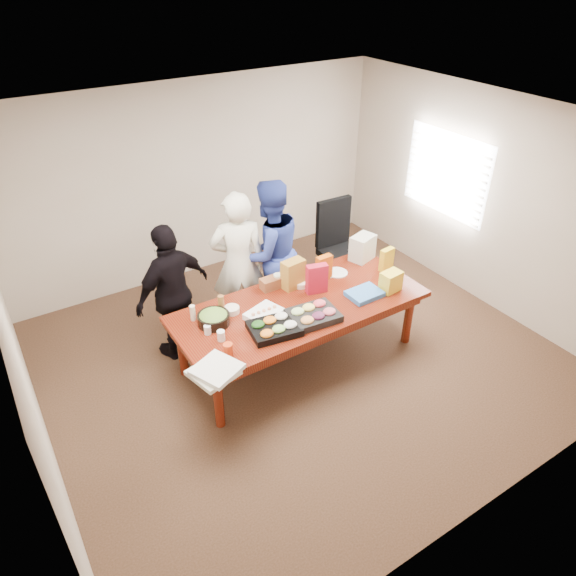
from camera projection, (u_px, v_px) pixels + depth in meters
floor at (299, 357)px, 6.17m from camera, size 5.50×5.00×0.02m
ceiling at (303, 124)px, 4.69m from camera, size 5.50×5.00×0.02m
wall_back at (200, 181)px, 7.20m from camera, size 5.50×0.04×2.70m
wall_front at (499, 405)px, 3.66m from camera, size 5.50×0.04×2.70m
wall_left at (15, 347)px, 4.20m from camera, size 0.04×5.00×2.70m
wall_right at (481, 199)px, 6.67m from camera, size 0.04×5.00×2.70m
window_panel at (446, 174)px, 7.00m from camera, size 0.03×1.40×1.10m
window_blinds at (444, 175)px, 6.98m from camera, size 0.04×1.36×1.00m
conference_table at (300, 331)px, 5.96m from camera, size 2.80×1.20×0.75m
office_chair at (343, 251)px, 7.05m from camera, size 0.65×0.65×1.22m
person_center at (239, 264)px, 6.17m from camera, size 0.78×0.65×1.82m
person_right at (269, 253)px, 6.37m from camera, size 0.92×0.73×1.85m
person_left at (173, 292)px, 5.81m from camera, size 1.04×0.67×1.65m
veggie_tray at (274, 328)px, 5.32m from camera, size 0.56×0.47×0.08m
fruit_tray at (313, 315)px, 5.51m from camera, size 0.55×0.45×0.08m
sheet_cake at (264, 314)px, 5.54m from camera, size 0.44×0.38×0.07m
salad_bowl at (214, 319)px, 5.43m from camera, size 0.41×0.41×0.11m
chip_bag_blue at (364, 294)px, 5.87m from camera, size 0.38×0.29×0.06m
chip_bag_red at (317, 279)px, 5.87m from camera, size 0.25×0.15×0.35m
chip_bag_yellow at (387, 259)px, 6.30m from camera, size 0.19×0.10×0.28m
chip_bag_orange at (324, 267)px, 6.12m from camera, size 0.20×0.09×0.30m
mayo_jar at (278, 280)px, 6.03m from camera, size 0.11×0.11×0.15m
mustard_bottle at (303, 273)px, 6.15m from camera, size 0.06×0.06×0.17m
dressing_bottle at (221, 304)px, 5.57m from camera, size 0.08×0.08×0.21m
ranch_bottle at (193, 313)px, 5.47m from camera, size 0.07×0.07×0.18m
banana_bunch at (306, 272)px, 6.25m from camera, size 0.29×0.27×0.08m
bread_loaf at (274, 282)px, 6.01m from camera, size 0.33×0.14×0.13m
kraft_bag at (293, 274)px, 5.96m from camera, size 0.28×0.18×0.34m
red_cup at (228, 349)px, 5.01m from camera, size 0.12×0.12×0.12m
clear_cup_a at (221, 336)px, 5.20m from camera, size 0.10×0.10×0.11m
clear_cup_b at (208, 330)px, 5.29m from camera, size 0.08×0.08×0.10m
pizza_box_lower at (213, 373)px, 4.79m from camera, size 0.46×0.46×0.04m
pizza_box_upper at (217, 369)px, 4.77m from camera, size 0.50×0.50×0.04m
plate_a at (337, 273)px, 6.30m from camera, size 0.27×0.27×0.01m
plate_b at (329, 273)px, 6.29m from camera, size 0.28×0.28×0.01m
dip_bowl_a at (301, 284)px, 6.04m from camera, size 0.18×0.18×0.06m
dip_bowl_b at (232, 310)px, 5.61m from camera, size 0.17×0.17×0.07m
grocery_bag_white at (362, 248)px, 6.51m from camera, size 0.35×0.29×0.32m
grocery_bag_yellow at (391, 281)px, 5.93m from camera, size 0.25×0.19×0.24m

